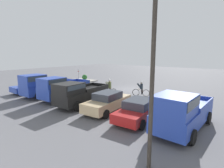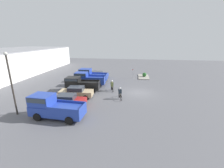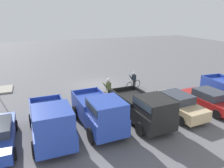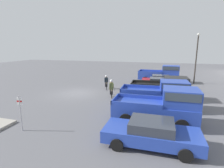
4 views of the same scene
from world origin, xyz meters
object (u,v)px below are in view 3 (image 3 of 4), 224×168
Objects in this scene: pickup_truck_3 at (51,121)px; cyclist_1 at (134,80)px; sedan_0 at (209,100)px; cyclist_0 at (108,88)px; pickup_truck_2 at (100,111)px; pickup_truck_1 at (144,108)px; sedan_1 at (176,104)px.

pickup_truck_3 reaches higher than cyclist_1.
cyclist_0 is (6.16, -4.53, 0.19)m from sedan_0.
pickup_truck_3 is 7.00m from cyclist_0.
cyclist_0 is (-2.22, -4.55, -0.29)m from pickup_truck_2.
pickup_truck_2 is 2.97× the size of cyclist_0.
pickup_truck_1 reaches higher than sedan_0.
pickup_truck_3 is (8.39, 0.42, 0.45)m from sedan_1.
pickup_truck_3 is (2.82, 0.31, 0.02)m from pickup_truck_2.
sedan_1 is 5.59m from pickup_truck_2.
pickup_truck_1 is at bearing 96.88° from cyclist_0.
sedan_1 is at bearing 93.07° from cyclist_1.
cyclist_0 reaches higher than sedan_0.
pickup_truck_2 reaches higher than cyclist_0.
sedan_1 is at bearing -178.87° from pickup_truck_2.
sedan_1 is (2.80, -0.09, 0.05)m from sedan_0.
sedan_1 is 0.89× the size of pickup_truck_2.
pickup_truck_2 is (2.80, -0.32, 0.08)m from pickup_truck_1.
pickup_truck_1 is (2.77, 0.43, 0.35)m from sedan_1.
cyclist_0 is at bearing -52.89° from sedan_1.
sedan_0 is at bearing -178.32° from pickup_truck_3.
pickup_truck_1 reaches higher than cyclist_1.
pickup_truck_2 is (8.38, 0.02, 0.47)m from sedan_0.
pickup_truck_2 reaches higher than cyclist_1.
pickup_truck_1 is 5.62m from pickup_truck_3.
pickup_truck_3 is 3.00× the size of cyclist_1.
sedan_0 is 11.21m from pickup_truck_3.
sedan_0 is at bearing 178.09° from sedan_1.
pickup_truck_2 is at bearing 49.11° from cyclist_1.
pickup_truck_2 is (5.58, 0.11, 0.43)m from sedan_1.
sedan_1 is 8.41m from pickup_truck_3.
cyclist_0 is at bearing 26.55° from cyclist_1.
sedan_0 is at bearing -179.88° from pickup_truck_2.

